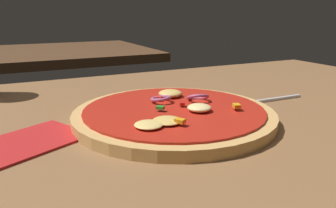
% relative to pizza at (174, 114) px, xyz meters
% --- Properties ---
extents(dining_table, '(1.39, 0.82, 0.03)m').
position_rel_pizza_xyz_m(dining_table, '(-0.05, -0.02, -0.03)').
color(dining_table, brown).
rests_on(dining_table, ground).
extents(pizza, '(0.30, 0.30, 0.03)m').
position_rel_pizza_xyz_m(pizza, '(0.00, 0.00, 0.00)').
color(pizza, tan).
rests_on(pizza, dining_table).
extents(fork, '(0.17, 0.02, 0.01)m').
position_rel_pizza_xyz_m(fork, '(0.19, 0.02, -0.01)').
color(fork, silver).
rests_on(fork, dining_table).
extents(napkin, '(0.17, 0.15, 0.00)m').
position_rel_pizza_xyz_m(napkin, '(-0.21, -0.00, -0.01)').
color(napkin, '#B21E1E').
rests_on(napkin, dining_table).
extents(background_table, '(0.78, 0.61, 0.03)m').
position_rel_pizza_xyz_m(background_table, '(-0.04, 1.03, -0.03)').
color(background_table, '#4C301C').
rests_on(background_table, ground).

